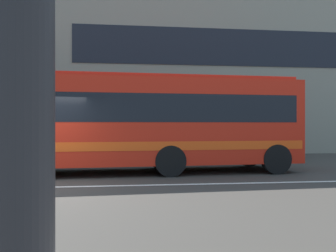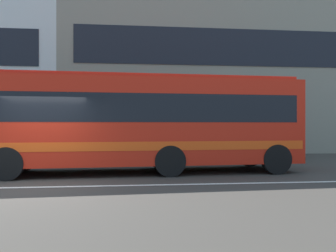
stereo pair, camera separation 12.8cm
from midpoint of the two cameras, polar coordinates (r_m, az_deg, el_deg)
The scene contains 5 objects.
ground_plane at distance 10.27m, azimuth -20.33°, elevation -9.09°, with size 160.00×160.00×0.00m, color #3A3630.
lane_centre_line at distance 10.27m, azimuth -20.33°, elevation -9.07°, with size 60.00×0.16×0.01m, color silver.
hedge_row_far at distance 16.64m, azimuth -3.59°, elevation -3.68°, with size 14.22×1.10×1.09m, color #2E521F.
apartment_block_right at distance 25.30m, azimuth 11.09°, elevation 8.24°, with size 22.53×8.20×10.45m.
transit_bus at distance 12.54m, azimuth -3.22°, elevation 0.93°, with size 10.68×3.14×3.31m.
Camera 2 is at (2.49, -9.85, 1.64)m, focal length 38.51 mm.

